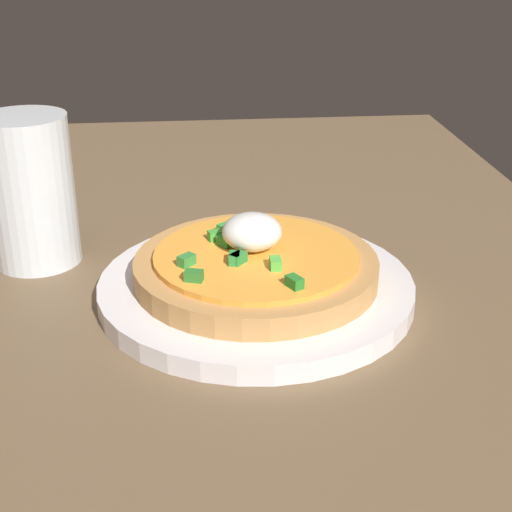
# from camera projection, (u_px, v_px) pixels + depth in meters

# --- Properties ---
(dining_table) EXTENTS (1.13, 0.83, 0.03)m
(dining_table) POSITION_uv_depth(u_px,v_px,m) (128.00, 330.00, 0.58)
(dining_table) COLOR brown
(dining_table) RESTS_ON ground
(plate) EXTENTS (0.25, 0.25, 0.02)m
(plate) POSITION_uv_depth(u_px,v_px,m) (256.00, 288.00, 0.59)
(plate) COLOR white
(plate) RESTS_ON dining_table
(pizza) EXTENTS (0.19, 0.19, 0.05)m
(pizza) POSITION_uv_depth(u_px,v_px,m) (256.00, 264.00, 0.58)
(pizza) COLOR tan
(pizza) RESTS_ON plate
(cup_near) EXTENTS (0.07, 0.07, 0.13)m
(cup_near) POSITION_uv_depth(u_px,v_px,m) (32.00, 199.00, 0.63)
(cup_near) COLOR silver
(cup_near) RESTS_ON dining_table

